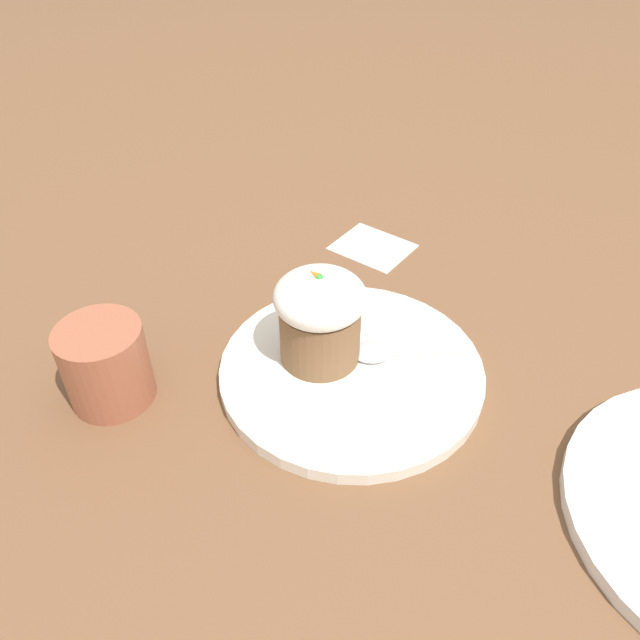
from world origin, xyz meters
TOP-DOWN VIEW (x-y plane):
  - ground_plane at (0.00, 0.00)m, footprint 4.00×4.00m
  - dessert_plate at (0.00, 0.00)m, footprint 0.27×0.27m
  - carrot_cake at (0.03, 0.02)m, footprint 0.09×0.09m
  - spoon at (-0.01, -0.04)m, footprint 0.08×0.10m
  - coffee_cup at (0.13, 0.20)m, footprint 0.11×0.08m
  - paper_napkin at (0.17, -0.18)m, footprint 0.11×0.10m

SIDE VIEW (x-z plane):
  - ground_plane at x=0.00m, z-range 0.00..0.00m
  - paper_napkin at x=0.17m, z-range 0.00..0.00m
  - dessert_plate at x=0.00m, z-range 0.00..0.01m
  - spoon at x=-0.01m, z-range 0.01..0.02m
  - coffee_cup at x=0.13m, z-range 0.00..0.08m
  - carrot_cake at x=0.03m, z-range 0.02..0.12m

